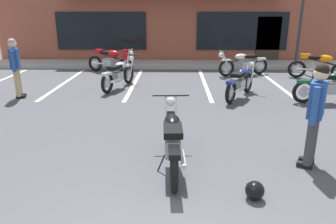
# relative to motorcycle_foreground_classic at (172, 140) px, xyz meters

# --- Properties ---
(ground_plane) EXTENTS (80.00, 80.00, 0.00)m
(ground_plane) POSITION_rel_motorcycle_foreground_classic_xyz_m (-0.16, 1.60, -0.46)
(ground_plane) COLOR #47474C
(sidewalk_kerb) EXTENTS (22.00, 1.80, 0.14)m
(sidewalk_kerb) POSITION_rel_motorcycle_foreground_classic_xyz_m (-0.16, 9.72, -0.39)
(sidewalk_kerb) COLOR #A8A59E
(sidewalk_kerb) RESTS_ON ground_plane
(brick_storefront_building) EXTENTS (16.31, 6.70, 3.90)m
(brick_storefront_building) POSITION_rel_motorcycle_foreground_classic_xyz_m (-0.16, 13.58, 1.49)
(brick_storefront_building) COLOR brown
(brick_storefront_building) RESTS_ON ground_plane
(painted_stall_lines) EXTENTS (12.21, 4.80, 0.01)m
(painted_stall_lines) POSITION_rel_motorcycle_foreground_classic_xyz_m (-0.16, 6.12, -0.46)
(painted_stall_lines) COLOR silver
(painted_stall_lines) RESTS_ON ground_plane
(motorcycle_foreground_classic) EXTENTS (0.66, 2.11, 0.98)m
(motorcycle_foreground_classic) POSITION_rel_motorcycle_foreground_classic_xyz_m (0.00, 0.00, 0.00)
(motorcycle_foreground_classic) COLOR black
(motorcycle_foreground_classic) RESTS_ON ground_plane
(motorcycle_red_sportbike) EXTENTS (2.11, 0.66, 0.98)m
(motorcycle_red_sportbike) POSITION_rel_motorcycle_foreground_classic_xyz_m (4.24, 3.82, 0.00)
(motorcycle_red_sportbike) COLOR black
(motorcycle_red_sportbike) RESTS_ON ground_plane
(motorcycle_black_cruiser) EXTENTS (2.01, 1.07, 0.98)m
(motorcycle_black_cruiser) POSITION_rel_motorcycle_foreground_classic_xyz_m (5.28, 6.87, 0.07)
(motorcycle_black_cruiser) COLOR black
(motorcycle_black_cruiser) RESTS_ON ground_plane
(motorcycle_silver_naked) EXTENTS (1.31, 1.89, 0.98)m
(motorcycle_silver_naked) POSITION_rel_motorcycle_foreground_classic_xyz_m (1.89, 4.31, 0.00)
(motorcycle_silver_naked) COLOR black
(motorcycle_silver_naked) RESTS_ON ground_plane
(motorcycle_green_cafe_racer) EXTENTS (2.04, 1.01, 0.98)m
(motorcycle_green_cafe_racer) POSITION_rel_motorcycle_foreground_classic_xyz_m (2.61, 7.59, 0.00)
(motorcycle_green_cafe_racer) COLOR black
(motorcycle_green_cafe_racer) RESTS_ON ground_plane
(motorcycle_orange_scrambler) EXTENTS (2.00, 1.09, 0.98)m
(motorcycle_orange_scrambler) POSITION_rel_motorcycle_foreground_classic_xyz_m (-2.46, 8.01, 0.07)
(motorcycle_orange_scrambler) COLOR black
(motorcycle_orange_scrambler) RESTS_ON ground_plane
(motorcycle_cream_vintage) EXTENTS (0.97, 2.04, 0.98)m
(motorcycle_cream_vintage) POSITION_rel_motorcycle_foreground_classic_xyz_m (-1.77, 5.39, 0.00)
(motorcycle_cream_vintage) COLOR black
(motorcycle_cream_vintage) RESTS_ON ground_plane
(person_in_black_shirt) EXTENTS (0.40, 0.57, 1.68)m
(person_in_black_shirt) POSITION_rel_motorcycle_foreground_classic_xyz_m (2.22, 0.07, 0.49)
(person_in_black_shirt) COLOR black
(person_in_black_shirt) RESTS_ON ground_plane
(person_in_shorts_foreground) EXTENTS (0.36, 0.60, 1.68)m
(person_in_shorts_foreground) POSITION_rel_motorcycle_foreground_classic_xyz_m (-4.45, 4.18, 0.49)
(person_in_shorts_foreground) COLOR black
(person_in_shorts_foreground) RESTS_ON ground_plane
(helmet_on_pavement) EXTENTS (0.26, 0.26, 0.26)m
(helmet_on_pavement) POSITION_rel_motorcycle_foreground_classic_xyz_m (1.11, -0.93, -0.33)
(helmet_on_pavement) COLOR black
(helmet_on_pavement) RESTS_ON ground_plane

